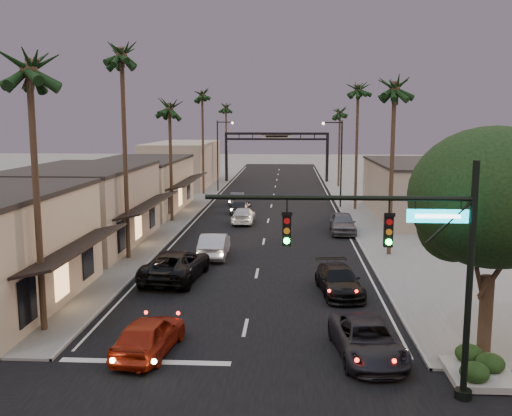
# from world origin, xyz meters

# --- Properties ---
(ground) EXTENTS (200.00, 200.00, 0.00)m
(ground) POSITION_xyz_m (0.00, 40.00, 0.00)
(ground) COLOR slate
(ground) RESTS_ON ground
(road) EXTENTS (14.00, 120.00, 0.02)m
(road) POSITION_xyz_m (0.00, 45.00, 0.00)
(road) COLOR black
(road) RESTS_ON ground
(sidewalk_left) EXTENTS (5.00, 92.00, 0.12)m
(sidewalk_left) POSITION_xyz_m (-9.50, 52.00, 0.06)
(sidewalk_left) COLOR slate
(sidewalk_left) RESTS_ON ground
(sidewalk_right) EXTENTS (5.00, 92.00, 0.12)m
(sidewalk_right) POSITION_xyz_m (9.50, 52.00, 0.06)
(sidewalk_right) COLOR slate
(sidewalk_right) RESTS_ON ground
(storefront_mid) EXTENTS (8.00, 14.00, 5.50)m
(storefront_mid) POSITION_xyz_m (-13.00, 26.00, 2.75)
(storefront_mid) COLOR gray
(storefront_mid) RESTS_ON ground
(storefront_far) EXTENTS (8.00, 16.00, 5.00)m
(storefront_far) POSITION_xyz_m (-13.00, 42.00, 2.50)
(storefront_far) COLOR #C2B494
(storefront_far) RESTS_ON ground
(storefront_dist) EXTENTS (8.00, 20.00, 6.00)m
(storefront_dist) POSITION_xyz_m (-13.00, 65.00, 3.00)
(storefront_dist) COLOR gray
(storefront_dist) RESTS_ON ground
(building_right) EXTENTS (8.00, 18.00, 5.00)m
(building_right) POSITION_xyz_m (14.00, 40.00, 2.50)
(building_right) COLOR gray
(building_right) RESTS_ON ground
(traffic_signal) EXTENTS (8.51, 0.22, 7.80)m
(traffic_signal) POSITION_xyz_m (5.69, 4.00, 5.08)
(traffic_signal) COLOR black
(traffic_signal) RESTS_ON ground
(corner_tree) EXTENTS (6.20, 6.20, 8.80)m
(corner_tree) POSITION_xyz_m (9.48, 7.45, 5.98)
(corner_tree) COLOR #38281C
(corner_tree) RESTS_ON ground
(planter) EXTENTS (2.20, 2.60, 0.24)m
(planter) POSITION_xyz_m (8.60, 5.50, 0.00)
(planter) COLOR gray
(planter) RESTS_ON ground
(arch) EXTENTS (15.20, 0.40, 7.27)m
(arch) POSITION_xyz_m (0.00, 70.00, 5.53)
(arch) COLOR black
(arch) RESTS_ON ground
(streetlight_right) EXTENTS (2.13, 0.30, 9.00)m
(streetlight_right) POSITION_xyz_m (6.92, 45.00, 5.33)
(streetlight_right) COLOR black
(streetlight_right) RESTS_ON ground
(streetlight_left) EXTENTS (2.13, 0.30, 9.00)m
(streetlight_left) POSITION_xyz_m (-6.92, 58.00, 5.33)
(streetlight_left) COLOR black
(streetlight_left) RESTS_ON ground
(palm_la) EXTENTS (3.20, 3.20, 13.20)m
(palm_la) POSITION_xyz_m (-8.60, 9.00, 11.44)
(palm_la) COLOR #38281C
(palm_la) RESTS_ON ground
(palm_lb) EXTENTS (3.20, 3.20, 15.20)m
(palm_lb) POSITION_xyz_m (-8.60, 22.00, 13.39)
(palm_lb) COLOR #38281C
(palm_lb) RESTS_ON ground
(palm_lc) EXTENTS (3.20, 3.20, 12.20)m
(palm_lc) POSITION_xyz_m (-8.60, 36.00, 10.47)
(palm_lc) COLOR #38281C
(palm_lc) RESTS_ON ground
(palm_ld) EXTENTS (3.20, 3.20, 14.20)m
(palm_ld) POSITION_xyz_m (-8.60, 55.00, 12.42)
(palm_ld) COLOR #38281C
(palm_ld) RESTS_ON ground
(palm_ra) EXTENTS (3.20, 3.20, 13.20)m
(palm_ra) POSITION_xyz_m (8.60, 24.00, 11.44)
(palm_ra) COLOR #38281C
(palm_ra) RESTS_ON ground
(palm_rb) EXTENTS (3.20, 3.20, 14.20)m
(palm_rb) POSITION_xyz_m (8.60, 44.00, 12.42)
(palm_rb) COLOR #38281C
(palm_rb) RESTS_ON ground
(palm_rc) EXTENTS (3.20, 3.20, 12.20)m
(palm_rc) POSITION_xyz_m (8.60, 64.00, 10.47)
(palm_rc) COLOR #38281C
(palm_rc) RESTS_ON ground
(palm_far) EXTENTS (3.20, 3.20, 13.20)m
(palm_far) POSITION_xyz_m (-8.30, 78.00, 11.44)
(palm_far) COLOR #38281C
(palm_far) RESTS_ON ground
(oncoming_red) EXTENTS (2.39, 4.67, 1.52)m
(oncoming_red) POSITION_xyz_m (-3.52, 7.00, 0.76)
(oncoming_red) COLOR maroon
(oncoming_red) RESTS_ON ground
(oncoming_pickup) EXTENTS (3.48, 6.45, 1.72)m
(oncoming_pickup) POSITION_xyz_m (-4.54, 17.47, 0.86)
(oncoming_pickup) COLOR black
(oncoming_pickup) RESTS_ON ground
(oncoming_silver) EXTENTS (1.80, 4.94, 1.62)m
(oncoming_silver) POSITION_xyz_m (-3.06, 22.97, 0.81)
(oncoming_silver) COLOR #ADADB2
(oncoming_silver) RESTS_ON ground
(oncoming_white) EXTENTS (1.94, 4.75, 1.38)m
(oncoming_white) POSITION_xyz_m (-2.15, 35.72, 0.69)
(oncoming_white) COLOR silver
(oncoming_white) RESTS_ON ground
(oncoming_dgrey) EXTENTS (1.94, 4.37, 1.46)m
(oncoming_dgrey) POSITION_xyz_m (-2.86, 41.22, 0.73)
(oncoming_dgrey) COLOR black
(oncoming_dgrey) RESTS_ON ground
(oncoming_grey_far) EXTENTS (1.60, 4.15, 1.35)m
(oncoming_grey_far) POSITION_xyz_m (-3.68, 46.72, 0.67)
(oncoming_grey_far) COLOR #46464B
(oncoming_grey_far) RESTS_ON ground
(curbside_near) EXTENTS (2.85, 5.25, 1.40)m
(curbside_near) POSITION_xyz_m (4.90, 7.12, 0.70)
(curbside_near) COLOR black
(curbside_near) RESTS_ON ground
(curbside_black) EXTENTS (2.58, 5.15, 1.43)m
(curbside_black) POSITION_xyz_m (4.52, 15.22, 0.72)
(curbside_black) COLOR black
(curbside_black) RESTS_ON ground
(curbside_grey) EXTENTS (2.06, 4.96, 1.68)m
(curbside_grey) POSITION_xyz_m (6.20, 31.57, 0.84)
(curbside_grey) COLOR #515156
(curbside_grey) RESTS_ON ground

